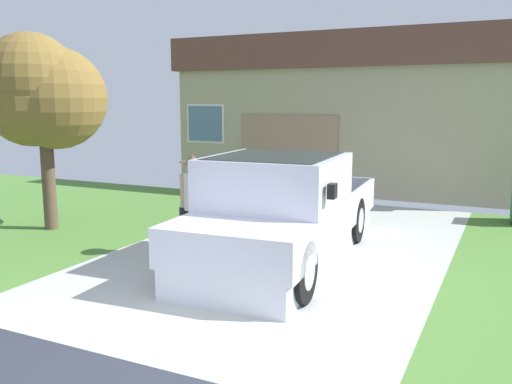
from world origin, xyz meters
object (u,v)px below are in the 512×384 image
pickup_truck (279,216)px  front_yard_tree (41,93)px  person_with_hat (193,198)px  handbag (184,251)px  house_with_garage (371,112)px

pickup_truck → front_yard_tree: front_yard_tree is taller
person_with_hat → front_yard_tree: size_ratio=0.44×
handbag → front_yard_tree: bearing=169.3°
pickup_truck → person_with_hat: (-1.43, -0.19, 0.19)m
house_with_garage → pickup_truck: bearing=-84.7°
pickup_truck → house_with_garage: size_ratio=0.51×
person_with_hat → handbag: person_with_hat is taller
pickup_truck → front_yard_tree: size_ratio=1.40×
person_with_hat → front_yard_tree: (-3.58, 0.37, 1.69)m
person_with_hat → house_with_garage: bearing=73.6°
house_with_garage → front_yard_tree: size_ratio=2.73×
handbag → front_yard_tree: front_yard_tree is taller
person_with_hat → handbag: 0.87m
pickup_truck → handbag: pickup_truck is taller
house_with_garage → handbag: bearing=-93.4°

